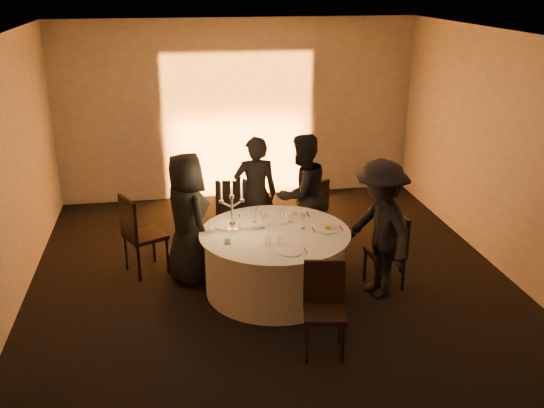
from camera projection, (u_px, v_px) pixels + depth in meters
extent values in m
plane|color=black|center=(275.00, 289.00, 7.45)|extent=(7.00, 7.00, 0.00)
plane|color=silver|center=(275.00, 38.00, 6.39)|extent=(7.00, 7.00, 0.00)
plane|color=#A9A39D|center=(238.00, 110.00, 10.15)|extent=(7.00, 0.00, 7.00)
plane|color=#A9A39D|center=(376.00, 346.00, 3.70)|extent=(7.00, 0.00, 7.00)
plane|color=#A9A39D|center=(516.00, 160.00, 7.40)|extent=(0.00, 7.00, 7.00)
cube|color=black|center=(242.00, 198.00, 10.38)|extent=(0.25, 0.12, 0.10)
cylinder|color=black|center=(275.00, 288.00, 7.45)|extent=(0.60, 0.60, 0.03)
cylinder|color=black|center=(275.00, 262.00, 7.32)|extent=(0.20, 0.20, 0.75)
cylinder|color=white|center=(275.00, 262.00, 7.32)|extent=(1.68, 1.68, 0.75)
cylinder|color=white|center=(275.00, 233.00, 7.18)|extent=(1.80, 1.80, 0.02)
cube|color=black|center=(145.00, 236.00, 7.73)|extent=(0.62, 0.62, 0.05)
cube|color=black|center=(128.00, 219.00, 7.52)|extent=(0.24, 0.43, 0.53)
cylinder|color=black|center=(167.00, 255.00, 7.78)|extent=(0.04, 0.04, 0.49)
cylinder|color=black|center=(154.00, 245.00, 8.08)|extent=(0.04, 0.04, 0.49)
cylinder|color=black|center=(139.00, 264.00, 7.57)|extent=(0.04, 0.04, 0.49)
cylinder|color=black|center=(126.00, 253.00, 7.86)|extent=(0.04, 0.04, 0.49)
cube|color=black|center=(234.00, 212.00, 8.57)|extent=(0.53, 0.53, 0.05)
cube|color=black|center=(232.00, 198.00, 8.29)|extent=(0.44, 0.14, 0.51)
cylinder|color=black|center=(248.00, 223.00, 8.83)|extent=(0.04, 0.04, 0.47)
cylinder|color=black|center=(223.00, 223.00, 8.85)|extent=(0.04, 0.04, 0.47)
cylinder|color=black|center=(246.00, 233.00, 8.48)|extent=(0.04, 0.04, 0.47)
cylinder|color=black|center=(219.00, 233.00, 8.49)|extent=(0.04, 0.04, 0.47)
cube|color=black|center=(310.00, 208.00, 8.92)|extent=(0.51, 0.51, 0.05)
cube|color=black|center=(319.00, 196.00, 8.71)|extent=(0.36, 0.21, 0.43)
cylinder|color=black|center=(311.00, 215.00, 9.20)|extent=(0.04, 0.04, 0.41)
cylinder|color=black|center=(295.00, 220.00, 9.02)|extent=(0.04, 0.04, 0.41)
cylinder|color=black|center=(326.00, 222.00, 8.96)|extent=(0.04, 0.04, 0.41)
cylinder|color=black|center=(309.00, 227.00, 8.78)|extent=(0.04, 0.04, 0.41)
cube|color=black|center=(385.00, 253.00, 7.40)|extent=(0.44, 0.44, 0.05)
cube|color=black|center=(400.00, 232.00, 7.35)|extent=(0.08, 0.41, 0.46)
cylinder|color=black|center=(365.00, 265.00, 7.59)|extent=(0.04, 0.04, 0.44)
cylinder|color=black|center=(377.00, 278.00, 7.28)|extent=(0.04, 0.04, 0.44)
cylinder|color=black|center=(391.00, 262.00, 7.68)|extent=(0.04, 0.04, 0.44)
cylinder|color=black|center=(403.00, 274.00, 7.36)|extent=(0.04, 0.04, 0.44)
cube|color=black|center=(324.00, 313.00, 6.06)|extent=(0.48, 0.48, 0.05)
cube|color=black|center=(324.00, 281.00, 6.14)|extent=(0.42, 0.11, 0.47)
cylinder|color=black|center=(307.00, 343.00, 5.97)|extent=(0.04, 0.04, 0.44)
cylinder|color=black|center=(343.00, 343.00, 5.97)|extent=(0.04, 0.04, 0.44)
cylinder|color=black|center=(305.00, 324.00, 6.31)|extent=(0.04, 0.04, 0.44)
cylinder|color=black|center=(340.00, 324.00, 6.30)|extent=(0.04, 0.04, 0.44)
imported|color=black|center=(187.00, 218.00, 7.43)|extent=(0.82, 0.96, 1.66)
imported|color=black|center=(256.00, 195.00, 8.27)|extent=(0.61, 0.42, 1.63)
imported|color=black|center=(302.00, 194.00, 8.21)|extent=(1.02, 0.94, 1.67)
imported|color=black|center=(380.00, 229.00, 7.08)|extent=(0.86, 1.20, 1.68)
cylinder|color=white|center=(225.00, 226.00, 7.33)|extent=(0.26, 0.26, 0.01)
cube|color=silver|center=(211.00, 227.00, 7.30)|extent=(0.01, 0.17, 0.01)
cube|color=silver|center=(239.00, 225.00, 7.36)|extent=(0.02, 0.17, 0.01)
cylinder|color=white|center=(253.00, 215.00, 7.68)|extent=(0.26, 0.26, 0.01)
cube|color=silver|center=(239.00, 216.00, 7.65)|extent=(0.02, 0.17, 0.01)
cube|color=silver|center=(266.00, 214.00, 7.70)|extent=(0.01, 0.17, 0.01)
cylinder|color=white|center=(295.00, 215.00, 7.67)|extent=(0.25, 0.25, 0.01)
cube|color=silver|center=(282.00, 216.00, 7.64)|extent=(0.02, 0.17, 0.01)
cube|color=silver|center=(308.00, 214.00, 7.70)|extent=(0.01, 0.17, 0.01)
sphere|color=gold|center=(295.00, 212.00, 7.65)|extent=(0.07, 0.07, 0.07)
cylinder|color=white|center=(327.00, 229.00, 7.24)|extent=(0.29, 0.29, 0.01)
cube|color=silver|center=(314.00, 230.00, 7.22)|extent=(0.02, 0.17, 0.01)
cube|color=silver|center=(341.00, 228.00, 7.27)|extent=(0.01, 0.17, 0.01)
sphere|color=gold|center=(328.00, 226.00, 7.23)|extent=(0.07, 0.07, 0.07)
cylinder|color=white|center=(291.00, 252.00, 6.64)|extent=(0.26, 0.26, 0.01)
cube|color=silver|center=(275.00, 253.00, 6.62)|extent=(0.02, 0.17, 0.01)
cube|color=silver|center=(306.00, 251.00, 6.67)|extent=(0.02, 0.17, 0.01)
cylinder|color=white|center=(228.00, 243.00, 6.88)|extent=(0.11, 0.11, 0.01)
cylinder|color=white|center=(228.00, 240.00, 6.87)|extent=(0.07, 0.07, 0.06)
cylinder|color=silver|center=(232.00, 229.00, 7.22)|extent=(0.14, 0.14, 0.02)
sphere|color=silver|center=(232.00, 224.00, 7.20)|extent=(0.08, 0.08, 0.08)
cylinder|color=silver|center=(232.00, 213.00, 7.15)|extent=(0.03, 0.03, 0.38)
cylinder|color=silver|center=(232.00, 197.00, 7.08)|extent=(0.06, 0.06, 0.03)
cylinder|color=white|center=(231.00, 186.00, 7.03)|extent=(0.02, 0.02, 0.24)
cone|color=orange|center=(231.00, 174.00, 6.98)|extent=(0.02, 0.02, 0.04)
cylinder|color=silver|center=(227.00, 204.00, 7.10)|extent=(0.14, 0.02, 0.09)
cylinder|color=silver|center=(221.00, 202.00, 7.08)|extent=(0.06, 0.06, 0.03)
cylinder|color=white|center=(221.00, 191.00, 7.03)|extent=(0.02, 0.02, 0.24)
cone|color=orange|center=(221.00, 180.00, 6.98)|extent=(0.02, 0.02, 0.04)
cylinder|color=silver|center=(237.00, 204.00, 7.12)|extent=(0.14, 0.02, 0.09)
cylinder|color=silver|center=(242.00, 200.00, 7.12)|extent=(0.06, 0.06, 0.03)
cylinder|color=white|center=(242.00, 190.00, 7.07)|extent=(0.02, 0.02, 0.24)
cone|color=orange|center=(242.00, 178.00, 7.02)|extent=(0.02, 0.02, 0.04)
cylinder|color=silver|center=(255.00, 222.00, 7.47)|extent=(0.06, 0.06, 0.01)
cylinder|color=silver|center=(255.00, 218.00, 7.45)|extent=(0.01, 0.01, 0.10)
cone|color=silver|center=(255.00, 211.00, 7.42)|extent=(0.07, 0.07, 0.09)
cylinder|color=silver|center=(283.00, 224.00, 7.40)|extent=(0.06, 0.06, 0.01)
cylinder|color=silver|center=(283.00, 220.00, 7.39)|extent=(0.01, 0.01, 0.10)
cone|color=silver|center=(283.00, 213.00, 7.35)|extent=(0.07, 0.07, 0.09)
cylinder|color=silver|center=(268.00, 237.00, 7.04)|extent=(0.06, 0.06, 0.01)
cylinder|color=silver|center=(268.00, 232.00, 7.03)|extent=(0.01, 0.01, 0.10)
cone|color=silver|center=(268.00, 225.00, 6.99)|extent=(0.07, 0.07, 0.09)
cylinder|color=silver|center=(303.00, 228.00, 7.28)|extent=(0.06, 0.06, 0.01)
cylinder|color=silver|center=(303.00, 224.00, 7.26)|extent=(0.01, 0.01, 0.10)
cone|color=silver|center=(303.00, 217.00, 7.23)|extent=(0.07, 0.07, 0.09)
cylinder|color=silver|center=(263.00, 228.00, 7.29)|extent=(0.06, 0.06, 0.01)
cylinder|color=silver|center=(263.00, 224.00, 7.27)|extent=(0.01, 0.01, 0.10)
cone|color=silver|center=(263.00, 217.00, 7.24)|extent=(0.07, 0.07, 0.09)
cylinder|color=silver|center=(290.00, 219.00, 7.45)|extent=(0.07, 0.07, 0.09)
cylinder|color=silver|center=(268.00, 243.00, 6.78)|extent=(0.07, 0.07, 0.09)
cylinder|color=silver|center=(281.00, 240.00, 6.86)|extent=(0.07, 0.07, 0.09)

